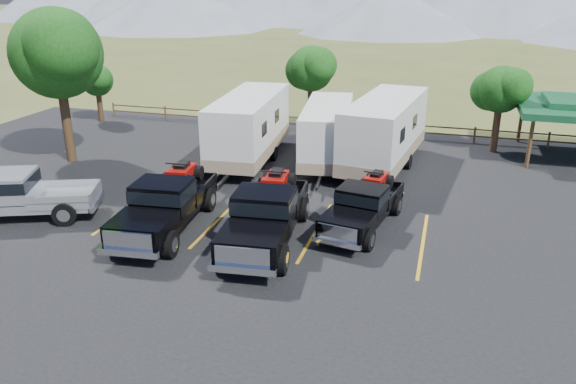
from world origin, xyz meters
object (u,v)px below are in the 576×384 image
(trailer_left, at_px, (249,128))
(rig_left, at_px, (166,202))
(rig_right, at_px, (364,204))
(trailer_right, at_px, (385,132))
(tree_big_nw, at_px, (56,53))
(rig_center, at_px, (266,213))
(person_a, at_px, (151,208))
(pickup_silver, at_px, (18,195))
(trailer_center, at_px, (327,133))
(person_b, at_px, (38,192))

(trailer_left, bearing_deg, rig_left, -95.79)
(rig_right, xyz_separation_m, trailer_right, (-0.18, 7.44, 0.94))
(tree_big_nw, distance_m, rig_center, 15.12)
(rig_center, relative_size, trailer_left, 0.70)
(person_a, bearing_deg, trailer_left, -110.01)
(trailer_right, bearing_deg, tree_big_nw, -161.12)
(rig_center, height_order, pickup_silver, rig_center)
(trailer_center, height_order, person_a, trailer_center)
(person_a, bearing_deg, tree_big_nw, -52.92)
(trailer_left, xyz_separation_m, pickup_silver, (-6.33, -9.64, -0.82))
(rig_left, xyz_separation_m, trailer_right, (7.00, 9.74, 0.77))
(person_b, bearing_deg, trailer_right, -3.74)
(trailer_right, bearing_deg, trailer_center, -171.49)
(person_b, bearing_deg, pickup_silver, -143.03)
(trailer_right, bearing_deg, rig_right, -81.70)
(trailer_left, bearing_deg, trailer_right, 2.11)
(tree_big_nw, bearing_deg, rig_center, -25.93)
(rig_right, bearing_deg, trailer_center, 122.45)
(pickup_silver, xyz_separation_m, person_a, (5.57, 0.60, -0.18))
(rig_center, xyz_separation_m, trailer_center, (0.10, 9.63, 0.51))
(rig_center, bearing_deg, pickup_silver, 178.60)
(rig_right, relative_size, trailer_right, 0.57)
(tree_big_nw, distance_m, rig_right, 17.32)
(rig_right, relative_size, person_b, 3.62)
(trailer_center, distance_m, pickup_silver, 14.63)
(rig_right, xyz_separation_m, trailer_left, (-7.04, 6.60, 0.90))
(trailer_left, distance_m, trailer_right, 6.91)
(tree_big_nw, relative_size, pickup_silver, 1.19)
(rig_right, bearing_deg, person_a, -153.01)
(rig_left, distance_m, person_a, 0.68)
(tree_big_nw, height_order, trailer_left, tree_big_nw)
(tree_big_nw, height_order, trailer_right, tree_big_nw)
(rig_right, distance_m, trailer_right, 7.50)
(trailer_right, bearing_deg, person_a, -120.76)
(rig_center, height_order, person_b, rig_center)
(trailer_left, bearing_deg, person_a, -99.66)
(tree_big_nw, bearing_deg, person_b, -64.00)
(rig_left, height_order, pickup_silver, rig_left)
(pickup_silver, distance_m, person_b, 0.93)
(rig_left, relative_size, trailer_right, 0.67)
(trailer_left, bearing_deg, tree_big_nw, -169.18)
(rig_left, relative_size, rig_center, 0.98)
(tree_big_nw, xyz_separation_m, trailer_left, (9.14, 2.56, -3.75))
(tree_big_nw, distance_m, trailer_center, 14.07)
(trailer_right, bearing_deg, rig_center, -100.33)
(rig_left, distance_m, pickup_silver, 6.22)
(tree_big_nw, bearing_deg, rig_right, -14.01)
(rig_center, xyz_separation_m, trailer_left, (-3.85, 8.88, 0.72))
(tree_big_nw, bearing_deg, trailer_center, 14.23)
(rig_center, xyz_separation_m, person_b, (-9.97, 0.13, -0.28))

